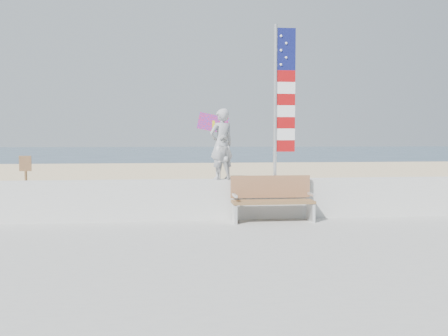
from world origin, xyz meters
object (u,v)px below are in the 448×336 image
at_px(adult, 222,144).
at_px(bench, 272,198).
at_px(flag, 281,95).
at_px(child, 222,157).

bearing_deg(adult, bench, 132.07).
bearing_deg(flag, adult, 179.99).
relative_size(adult, flag, 0.46).
height_order(adult, bench, adult).
distance_m(child, bench, 1.47).
relative_size(adult, bench, 0.89).
bearing_deg(flag, child, 179.99).
xyz_separation_m(child, flag, (1.35, -0.00, 1.40)).
distance_m(bench, flag, 2.37).
height_order(child, bench, child).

